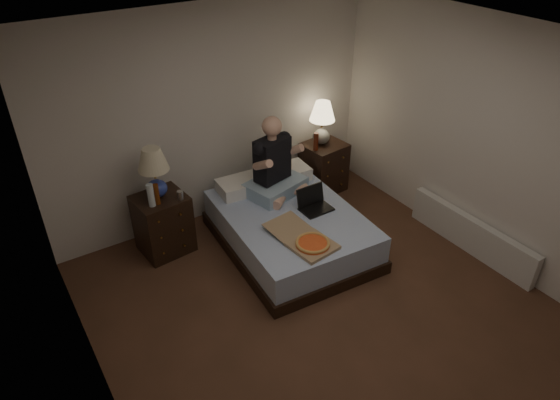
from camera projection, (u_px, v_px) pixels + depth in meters
floor at (332, 318)px, 4.71m from camera, size 4.00×4.50×0.00m
ceiling at (353, 55)px, 3.37m from camera, size 4.00×4.50×0.00m
wall_back at (215, 116)px, 5.63m from camera, size 4.00×0.00×2.50m
wall_left at (91, 305)px, 3.12m from camera, size 0.00×4.50×2.50m
wall_right at (497, 148)px, 4.96m from camera, size 0.00×4.50×2.50m
bed at (291, 230)px, 5.54m from camera, size 1.47×1.88×0.44m
nightstand_left at (163, 224)px, 5.43m from camera, size 0.57×0.52×0.68m
nightstand_right at (323, 167)px, 6.53m from camera, size 0.55×0.51×0.66m
lamp_left at (154, 173)px, 5.12m from camera, size 0.36×0.36×0.56m
lamp_right at (322, 123)px, 6.23m from camera, size 0.38×0.38×0.56m
water_bottle at (151, 195)px, 5.05m from camera, size 0.07×0.07×0.25m
soda_can at (180, 195)px, 5.19m from camera, size 0.07×0.07×0.10m
beer_bottle_left at (156, 194)px, 5.08m from camera, size 0.06×0.06×0.23m
beer_bottle_right at (316, 141)px, 6.16m from camera, size 0.06×0.06×0.23m
person at (275, 157)px, 5.53m from camera, size 0.76×0.66×0.93m
laptop at (317, 201)px, 5.41m from camera, size 0.34×0.28×0.24m
pizza_box at (313, 244)px, 4.89m from camera, size 0.49×0.80×0.08m
radiator at (471, 235)px, 5.50m from camera, size 0.10×1.60×0.40m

